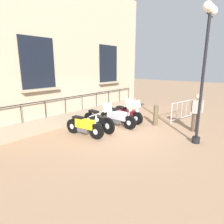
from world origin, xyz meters
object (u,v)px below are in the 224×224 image
(motorcycle_yellow, at_px, (84,126))
(crowd_barrier, at_px, (184,110))
(motorcycle_black, at_px, (99,121))
(bollard, at_px, (156,115))
(motorcycle_silver, at_px, (118,117))
(motorcycle_maroon, at_px, (126,114))
(pedestrian_standing, at_px, (196,111))
(lamppost, at_px, (205,54))

(motorcycle_yellow, height_order, crowd_barrier, crowd_barrier)
(motorcycle_black, bearing_deg, bollard, 55.66)
(bollard, bearing_deg, motorcycle_yellow, -116.34)
(motorcycle_silver, distance_m, crowd_barrier, 3.72)
(motorcycle_silver, height_order, bollard, motorcycle_silver)
(motorcycle_black, bearing_deg, motorcycle_maroon, 86.18)
(motorcycle_black, bearing_deg, pedestrian_standing, 37.92)
(motorcycle_yellow, xyz_separation_m, motorcycle_maroon, (0.12, 2.79, -0.00))
(motorcycle_yellow, height_order, pedestrian_standing, pedestrian_standing)
(motorcycle_yellow, bearing_deg, lamppost, 29.81)
(motorcycle_yellow, height_order, motorcycle_maroon, motorcycle_maroon)
(pedestrian_standing, bearing_deg, bollard, -170.98)
(crowd_barrier, bearing_deg, lamppost, -62.24)
(bollard, xyz_separation_m, pedestrian_standing, (1.76, 0.28, 0.40))
(motorcycle_silver, relative_size, crowd_barrier, 0.93)
(motorcycle_black, relative_size, motorcycle_silver, 0.97)
(lamppost, distance_m, pedestrian_standing, 2.66)
(motorcycle_maroon, relative_size, lamppost, 0.44)
(motorcycle_yellow, bearing_deg, motorcycle_black, 90.89)
(motorcycle_black, xyz_separation_m, pedestrian_standing, (3.35, 2.61, 0.49))
(motorcycle_silver, bearing_deg, pedestrian_standing, 27.12)
(motorcycle_maroon, xyz_separation_m, crowd_barrier, (2.18, 2.21, 0.16))
(lamppost, xyz_separation_m, crowd_barrier, (-1.49, 2.83, -2.65))
(motorcycle_maroon, distance_m, crowd_barrier, 3.10)
(motorcycle_silver, relative_size, bollard, 1.92)
(motorcycle_black, xyz_separation_m, lamppost, (3.80, 1.31, 2.77))
(motorcycle_black, height_order, motorcycle_silver, motorcycle_silver)
(motorcycle_black, xyz_separation_m, crowd_barrier, (2.31, 4.14, 0.12))
(motorcycle_maroon, xyz_separation_m, pedestrian_standing, (3.22, 0.67, 0.53))
(lamppost, bearing_deg, motorcycle_yellow, -150.19)
(motorcycle_yellow, bearing_deg, crowd_barrier, 65.33)
(lamppost, relative_size, pedestrian_standing, 2.86)
(pedestrian_standing, bearing_deg, motorcycle_silver, -152.88)
(lamppost, relative_size, bollard, 4.43)
(motorcycle_silver, distance_m, motorcycle_maroon, 0.91)
(motorcycle_black, bearing_deg, crowd_barrier, 60.85)
(motorcycle_maroon, height_order, bollard, motorcycle_maroon)
(motorcycle_yellow, bearing_deg, bollard, 63.66)
(motorcycle_black, height_order, lamppost, lamppost)
(motorcycle_maroon, height_order, pedestrian_standing, pedestrian_standing)
(crowd_barrier, xyz_separation_m, bollard, (-0.72, -1.81, -0.02))
(bollard, distance_m, pedestrian_standing, 1.82)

